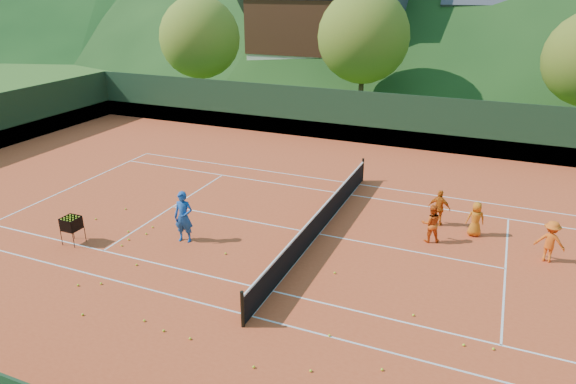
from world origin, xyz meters
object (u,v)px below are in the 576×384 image
at_px(student_c, 476,219).
at_px(chalet_mid, 521,29).
at_px(coach, 184,217).
at_px(ball_hopper, 71,224).
at_px(chalet_left, 328,19).
at_px(student_a, 431,223).
at_px(student_b, 439,208).
at_px(student_d, 550,241).
at_px(tennis_net, 319,222).

height_order(student_c, chalet_mid, chalet_mid).
distance_m(coach, ball_hopper, 3.92).
xyz_separation_m(coach, chalet_left, (-5.79, 32.36, 4.69)).
height_order(student_a, student_c, student_a).
distance_m(student_b, student_c, 1.39).
relative_size(student_a, chalet_mid, 0.11).
distance_m(coach, chalet_mid, 37.99).
relative_size(student_d, tennis_net, 0.12).
distance_m(coach, student_c, 10.46).
bearing_deg(student_a, ball_hopper, 2.90).
xyz_separation_m(tennis_net, chalet_left, (-10.00, 30.00, 5.13)).
xyz_separation_m(student_c, chalet_mid, (0.76, 31.89, 4.32)).
height_order(student_b, tennis_net, student_b).
xyz_separation_m(student_c, ball_hopper, (-12.98, -6.17, 0.10)).
xyz_separation_m(student_a, chalet_mid, (2.17, 32.99, 4.27)).
height_order(student_a, ball_hopper, student_a).
height_order(coach, tennis_net, coach).
bearing_deg(coach, student_d, 6.10).
height_order(student_c, tennis_net, student_c).
distance_m(student_a, student_d, 3.80).
relative_size(coach, chalet_left, 0.14).
distance_m(ball_hopper, chalet_mid, 40.68).
bearing_deg(student_b, student_d, 166.47).
distance_m(student_b, chalet_mid, 31.86).
height_order(coach, ball_hopper, coach).
bearing_deg(chalet_mid, coach, -105.68).
distance_m(coach, student_b, 9.46).
xyz_separation_m(student_b, student_d, (3.72, -1.40, 0.01)).
bearing_deg(student_c, coach, 10.06).
height_order(coach, chalet_mid, chalet_mid).
xyz_separation_m(ball_hopper, chalet_mid, (13.73, 38.06, 4.22)).
bearing_deg(tennis_net, ball_hopper, -152.33).
distance_m(tennis_net, ball_hopper, 8.74).
xyz_separation_m(student_b, student_c, (1.33, -0.38, -0.05)).
distance_m(chalet_left, chalet_mid, 16.51).
distance_m(student_d, chalet_mid, 33.22).
relative_size(student_c, student_d, 0.91).
xyz_separation_m(student_a, ball_hopper, (-11.56, -5.06, 0.04)).
bearing_deg(chalet_mid, chalet_left, -165.96).
bearing_deg(coach, chalet_left, 89.95).
bearing_deg(coach, student_c, 15.15).
relative_size(tennis_net, chalet_left, 0.87).
height_order(student_b, chalet_left, chalet_left).
height_order(coach, student_d, coach).
bearing_deg(tennis_net, student_c, 21.95).
distance_m(student_a, student_c, 1.80).
height_order(student_a, chalet_mid, chalet_mid).
bearing_deg(student_d, chalet_mid, -78.99).
height_order(chalet_left, chalet_mid, chalet_left).
relative_size(tennis_net, chalet_mid, 0.95).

